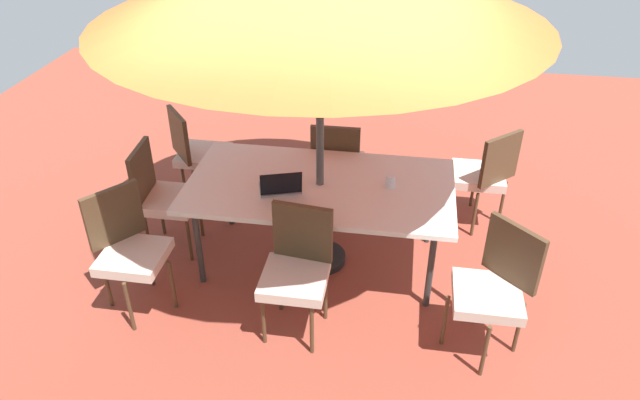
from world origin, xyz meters
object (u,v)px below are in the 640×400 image
(chair_east, at_px, (162,193))
(cup, at_px, (390,181))
(dining_table, at_px, (320,189))
(chair_southwest, at_px, (484,172))
(chair_south, at_px, (337,162))
(chair_north, at_px, (297,267))
(chair_northeast, at_px, (128,246))
(chair_northwest, at_px, (495,285))
(chair_southeast, at_px, (197,151))
(laptop, at_px, (280,187))

(chair_east, height_order, cup, chair_east)
(dining_table, distance_m, chair_southwest, 1.59)
(dining_table, xyz_separation_m, chair_south, (-0.04, -0.77, -0.18))
(dining_table, height_order, chair_southwest, chair_southwest)
(chair_north, xyz_separation_m, chair_south, (-0.08, -1.56, 0.00))
(chair_northeast, xyz_separation_m, chair_southwest, (-2.70, -1.54, 0.00))
(dining_table, bearing_deg, chair_east, 0.14)
(chair_north, height_order, chair_southwest, same)
(chair_southwest, xyz_separation_m, chair_south, (1.34, 0.02, 0.00))
(chair_northwest, distance_m, cup, 1.15)
(chair_southeast, height_order, chair_south, same)
(chair_east, relative_size, chair_southwest, 1.00)
(chair_south, bearing_deg, chair_southwest, -179.79)
(chair_northwest, distance_m, chair_northeast, 2.65)
(chair_northwest, bearing_deg, chair_north, -135.21)
(chair_southeast, xyz_separation_m, chair_south, (-1.36, 0.01, 0.00))
(chair_southwest, relative_size, laptop, 2.57)
(chair_northeast, height_order, chair_south, same)
(chair_northwest, height_order, cup, chair_northwest)
(chair_northwest, relative_size, cup, 9.07)
(laptop, bearing_deg, chair_southeast, -60.74)
(chair_east, bearing_deg, laptop, -102.73)
(chair_east, distance_m, chair_southeast, 0.79)
(dining_table, distance_m, chair_north, 0.81)
(chair_east, bearing_deg, chair_northeast, 178.38)
(chair_southeast, distance_m, cup, 2.04)
(chair_south, bearing_deg, chair_southeast, -0.89)
(chair_northwest, distance_m, chair_southwest, 1.56)
(chair_north, height_order, laptop, laptop)
(chair_northeast, distance_m, chair_south, 2.04)
(dining_table, height_order, chair_north, chair_north)
(chair_north, distance_m, chair_northeast, 1.29)
(chair_east, xyz_separation_m, chair_northwest, (-2.68, 0.76, 0.00))
(dining_table, bearing_deg, laptop, 30.97)
(chair_southeast, xyz_separation_m, cup, (-1.88, 0.74, 0.28))
(chair_southwest, xyz_separation_m, laptop, (1.66, 0.96, 0.27))
(chair_northeast, relative_size, chair_south, 1.00)
(chair_east, distance_m, chair_north, 1.53)
(dining_table, relative_size, chair_south, 2.17)
(chair_southeast, relative_size, chair_south, 1.00)
(chair_northwest, height_order, chair_northeast, same)
(dining_table, distance_m, chair_northeast, 1.53)
(chair_south, xyz_separation_m, laptop, (0.32, 0.94, 0.27))
(dining_table, bearing_deg, cup, -176.16)
(chair_east, bearing_deg, dining_table, -93.73)
(dining_table, distance_m, laptop, 0.34)
(chair_northwest, bearing_deg, chair_south, 173.91)
(chair_southeast, height_order, laptop, laptop)
(chair_south, relative_size, laptop, 2.57)
(chair_northeast, bearing_deg, cup, -29.31)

